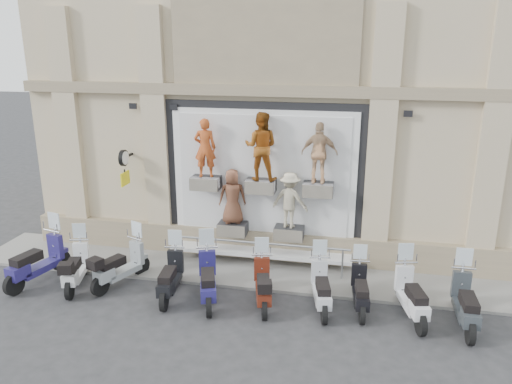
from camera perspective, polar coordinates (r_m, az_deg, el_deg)
ground at (r=12.11m, az=-1.92°, el=-13.36°), size 90.00×90.00×0.00m
sidewalk at (r=13.90m, az=0.13°, el=-8.94°), size 16.00×2.20×0.08m
building at (r=17.33m, az=3.55°, el=16.57°), size 14.00×8.60×12.00m
shop_vitrine at (r=13.63m, az=0.97°, el=1.28°), size 5.60×0.83×4.30m
guard_rail at (r=13.63m, az=0.05°, el=-7.51°), size 5.06×0.10×0.93m
clock_sign_bracket at (r=14.53m, az=-14.83°, el=3.23°), size 0.10×0.80×1.02m
scooter_a at (r=14.20m, az=-23.85°, el=-6.28°), size 1.10×2.20×1.72m
scooter_b at (r=13.64m, az=-19.98°, el=-7.25°), size 1.02×1.93×1.51m
scooter_c at (r=13.37m, az=-15.28°, el=-7.20°), size 1.23×1.98×1.55m
scooter_d at (r=12.53m, az=-9.79°, el=-8.58°), size 0.78×1.93×1.53m
scooter_e at (r=12.18m, az=-5.56°, el=-8.89°), size 1.18×2.09×1.63m
scooter_f at (r=12.00m, az=0.79°, el=-9.60°), size 0.96×1.92×1.50m
scooter_g at (r=11.94m, az=7.53°, el=-9.87°), size 0.87×1.91×1.50m
scooter_h at (r=12.07m, az=11.91°, el=-10.03°), size 0.66×1.78×1.42m
scooter_i at (r=11.98m, az=17.43°, el=-10.27°), size 0.99×2.02×1.58m
scooter_j at (r=12.07m, az=22.94°, el=-10.62°), size 0.59×1.97×1.60m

